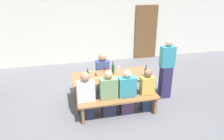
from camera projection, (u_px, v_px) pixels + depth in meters
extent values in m
plane|color=slate|center=(112.00, 101.00, 5.88)|extent=(24.00, 24.00, 0.00)
cube|color=silver|center=(91.00, 20.00, 8.25)|extent=(14.00, 0.20, 3.20)
cube|color=brown|center=(146.00, 32.00, 8.81)|extent=(0.90, 0.06, 2.10)
cube|color=olive|center=(112.00, 76.00, 5.61)|extent=(2.01, 0.84, 0.05)
cylinder|color=olive|center=(77.00, 101.00, 5.22)|extent=(0.07, 0.07, 0.70)
cylinder|color=olive|center=(151.00, 92.00, 5.63)|extent=(0.07, 0.07, 0.70)
cylinder|color=olive|center=(75.00, 87.00, 5.87)|extent=(0.07, 0.07, 0.70)
cylinder|color=olive|center=(141.00, 80.00, 6.28)|extent=(0.07, 0.07, 0.70)
cube|color=olive|center=(120.00, 101.00, 5.07)|extent=(1.91, 0.30, 0.04)
cube|color=olive|center=(83.00, 114.00, 4.97)|extent=(0.06, 0.24, 0.41)
cube|color=olive|center=(154.00, 104.00, 5.35)|extent=(0.06, 0.24, 0.41)
cube|color=olive|center=(106.00, 76.00, 6.37)|extent=(1.91, 0.30, 0.04)
cube|color=olive|center=(76.00, 86.00, 6.26)|extent=(0.06, 0.24, 0.41)
cube|color=olive|center=(134.00, 80.00, 6.64)|extent=(0.06, 0.24, 0.41)
cylinder|color=#194723|center=(113.00, 69.00, 5.65)|extent=(0.07, 0.07, 0.25)
cylinder|color=#194723|center=(113.00, 63.00, 5.59)|extent=(0.03, 0.03, 0.08)
cylinder|color=black|center=(113.00, 62.00, 5.57)|extent=(0.03, 0.03, 0.01)
cylinder|color=#194723|center=(146.00, 73.00, 5.52)|extent=(0.07, 0.07, 0.20)
cylinder|color=#194723|center=(146.00, 67.00, 5.46)|extent=(0.03, 0.03, 0.08)
cylinder|color=black|center=(146.00, 65.00, 5.45)|extent=(0.03, 0.03, 0.01)
cylinder|color=#194723|center=(88.00, 77.00, 5.27)|extent=(0.08, 0.08, 0.22)
cylinder|color=#194723|center=(88.00, 71.00, 5.21)|extent=(0.03, 0.03, 0.08)
cylinder|color=black|center=(88.00, 69.00, 5.19)|extent=(0.03, 0.03, 0.01)
cylinder|color=silver|center=(104.00, 82.00, 5.22)|extent=(0.06, 0.06, 0.01)
cylinder|color=silver|center=(104.00, 81.00, 5.20)|extent=(0.01, 0.01, 0.09)
cone|color=beige|center=(104.00, 77.00, 5.17)|extent=(0.07, 0.07, 0.08)
cylinder|color=silver|center=(105.00, 72.00, 5.80)|extent=(0.06, 0.06, 0.01)
cylinder|color=silver|center=(105.00, 71.00, 5.79)|extent=(0.01, 0.01, 0.06)
cone|color=maroon|center=(105.00, 68.00, 5.76)|extent=(0.08, 0.08, 0.10)
cylinder|color=silver|center=(96.00, 78.00, 5.44)|extent=(0.06, 0.06, 0.01)
cylinder|color=silver|center=(96.00, 77.00, 5.43)|extent=(0.01, 0.01, 0.07)
cone|color=maroon|center=(96.00, 74.00, 5.40)|extent=(0.06, 0.06, 0.07)
cylinder|color=silver|center=(118.00, 70.00, 5.92)|extent=(0.06, 0.06, 0.01)
cylinder|color=silver|center=(118.00, 69.00, 5.90)|extent=(0.01, 0.01, 0.09)
cone|color=#D18C93|center=(118.00, 66.00, 5.87)|extent=(0.07, 0.07, 0.07)
cube|color=#2B3252|center=(87.00, 109.00, 5.12)|extent=(0.30, 0.24, 0.45)
cube|color=silver|center=(86.00, 91.00, 4.95)|extent=(0.40, 0.20, 0.48)
sphere|color=#A87A5B|center=(85.00, 77.00, 4.82)|extent=(0.21, 0.21, 0.21)
cube|color=#2E2F4D|center=(109.00, 106.00, 5.24)|extent=(0.30, 0.24, 0.45)
cube|color=#729966|center=(109.00, 88.00, 5.06)|extent=(0.41, 0.20, 0.49)
sphere|color=tan|center=(109.00, 75.00, 4.93)|extent=(0.19, 0.19, 0.19)
cube|color=#523863|center=(127.00, 104.00, 5.34)|extent=(0.31, 0.24, 0.45)
cube|color=teal|center=(127.00, 87.00, 5.16)|extent=(0.41, 0.20, 0.47)
sphere|color=beige|center=(127.00, 74.00, 5.04)|extent=(0.18, 0.18, 0.18)
cube|color=navy|center=(146.00, 101.00, 5.45)|extent=(0.25, 0.24, 0.45)
cube|color=gold|center=(147.00, 85.00, 5.28)|extent=(0.33, 0.20, 0.43)
sphere|color=#846047|center=(148.00, 73.00, 5.16)|extent=(0.19, 0.19, 0.19)
cube|color=#2B3242|center=(103.00, 85.00, 6.28)|extent=(0.27, 0.24, 0.45)
cube|color=#384C8C|center=(103.00, 69.00, 6.10)|extent=(0.35, 0.20, 0.50)
sphere|color=#A87A5B|center=(102.00, 57.00, 5.97)|extent=(0.22, 0.22, 0.22)
cube|color=#2E2854|center=(165.00, 82.00, 5.98)|extent=(0.27, 0.24, 0.88)
cube|color=teal|center=(168.00, 57.00, 5.71)|extent=(0.36, 0.20, 0.55)
sphere|color=tan|center=(169.00, 43.00, 5.57)|extent=(0.18, 0.18, 0.18)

